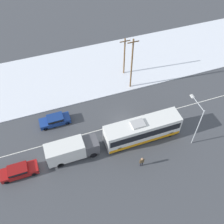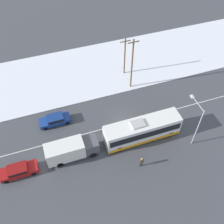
# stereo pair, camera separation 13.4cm
# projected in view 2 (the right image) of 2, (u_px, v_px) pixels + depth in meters

# --- Properties ---
(ground_plane) EXTENTS (120.00, 120.00, 0.00)m
(ground_plane) POSITION_uv_depth(u_px,v_px,m) (123.00, 124.00, 39.12)
(ground_plane) COLOR #424449
(snow_lot) EXTENTS (80.00, 14.41, 0.12)m
(snow_lot) POSITION_uv_depth(u_px,v_px,m) (97.00, 69.00, 47.35)
(snow_lot) COLOR silver
(snow_lot) RESTS_ON ground_plane
(lane_marking_center) EXTENTS (60.00, 0.12, 0.00)m
(lane_marking_center) POSITION_uv_depth(u_px,v_px,m) (123.00, 124.00, 39.12)
(lane_marking_center) COLOR silver
(lane_marking_center) RESTS_ON ground_plane
(city_bus) EXTENTS (10.70, 2.57, 3.57)m
(city_bus) POSITION_uv_depth(u_px,v_px,m) (142.00, 130.00, 36.14)
(city_bus) COLOR white
(city_bus) RESTS_ON ground_plane
(box_truck) EXTENTS (6.93, 2.30, 2.86)m
(box_truck) POSITION_uv_depth(u_px,v_px,m) (71.00, 150.00, 34.24)
(box_truck) COLOR silver
(box_truck) RESTS_ON ground_plane
(sedan_car) EXTENTS (4.52, 1.80, 1.40)m
(sedan_car) POSITION_uv_depth(u_px,v_px,m) (55.00, 120.00, 38.62)
(sedan_car) COLOR navy
(sedan_car) RESTS_ON ground_plane
(parked_car_near_truck) EXTENTS (4.67, 1.80, 1.41)m
(parked_car_near_truck) POSITION_uv_depth(u_px,v_px,m) (19.00, 170.00, 33.17)
(parked_car_near_truck) COLOR maroon
(parked_car_near_truck) RESTS_ON ground_plane
(pedestrian_at_stop) EXTENTS (0.66, 0.29, 1.84)m
(pedestrian_at_stop) POSITION_uv_depth(u_px,v_px,m) (142.00, 161.00, 33.62)
(pedestrian_at_stop) COLOR #23232D
(pedestrian_at_stop) RESTS_ON ground_plane
(streetlamp) EXTENTS (0.36, 3.14, 6.93)m
(streetlamp) POSITION_uv_depth(u_px,v_px,m) (197.00, 120.00, 33.83)
(streetlamp) COLOR #9EA3A8
(streetlamp) RESTS_ON ground_plane
(utility_pole_roadside) EXTENTS (1.80, 0.24, 9.34)m
(utility_pole_roadside) POSITION_uv_depth(u_px,v_px,m) (132.00, 64.00, 40.64)
(utility_pole_roadside) COLOR brown
(utility_pole_roadside) RESTS_ON ground_plane
(utility_pole_snowlot) EXTENTS (1.80, 0.24, 7.12)m
(utility_pole_snowlot) POSITION_uv_depth(u_px,v_px,m) (125.00, 56.00, 43.79)
(utility_pole_snowlot) COLOR brown
(utility_pole_snowlot) RESTS_ON ground_plane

